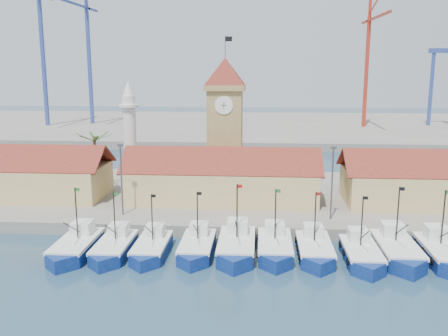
# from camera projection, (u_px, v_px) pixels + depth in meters

# --- Properties ---
(ground) EXTENTS (400.00, 400.00, 0.00)m
(ground) POSITION_uv_depth(u_px,v_px,m) (207.00, 265.00, 50.95)
(ground) COLOR #1B334A
(ground) RESTS_ON ground
(quay) EXTENTS (140.00, 32.00, 1.50)m
(quay) POSITION_uv_depth(u_px,v_px,m) (224.00, 198.00, 74.24)
(quay) COLOR gray
(quay) RESTS_ON ground
(terminal) EXTENTS (240.00, 80.00, 2.00)m
(terminal) POSITION_uv_depth(u_px,v_px,m) (244.00, 127.00, 158.22)
(terminal) COLOR gray
(terminal) RESTS_ON ground
(boat_0) EXTENTS (3.70, 10.13, 7.66)m
(boat_0) POSITION_uv_depth(u_px,v_px,m) (75.00, 248.00, 53.60)
(boat_0) COLOR navy
(boat_0) RESTS_ON ground
(boat_1) EXTENTS (3.45, 9.46, 7.15)m
(boat_1) POSITION_uv_depth(u_px,v_px,m) (114.00, 249.00, 53.50)
(boat_1) COLOR navy
(boat_1) RESTS_ON ground
(boat_2) EXTENTS (3.35, 9.19, 6.95)m
(boat_2) POSITION_uv_depth(u_px,v_px,m) (151.00, 249.00, 53.49)
(boat_2) COLOR navy
(boat_2) RESTS_ON ground
(boat_3) EXTENTS (3.46, 9.49, 7.18)m
(boat_3) POSITION_uv_depth(u_px,v_px,m) (197.00, 248.00, 53.69)
(boat_3) COLOR navy
(boat_3) RESTS_ON ground
(boat_4) EXTENTS (3.89, 10.65, 8.06)m
(boat_4) POSITION_uv_depth(u_px,v_px,m) (236.00, 248.00, 53.53)
(boat_4) COLOR navy
(boat_4) RESTS_ON ground
(boat_5) EXTENTS (3.63, 9.95, 7.53)m
(boat_5) POSITION_uv_depth(u_px,v_px,m) (275.00, 248.00, 53.50)
(boat_5) COLOR navy
(boat_5) RESTS_ON ground
(boat_6) EXTENTS (3.55, 9.73, 7.37)m
(boat_6) POSITION_uv_depth(u_px,v_px,m) (315.00, 251.00, 52.87)
(boat_6) COLOR navy
(boat_6) RESTS_ON ground
(boat_7) EXTENTS (3.51, 9.61, 7.27)m
(boat_7) POSITION_uv_depth(u_px,v_px,m) (362.00, 255.00, 51.59)
(boat_7) COLOR navy
(boat_7) RESTS_ON ground
(boat_8) EXTENTS (3.89, 10.65, 8.06)m
(boat_8) POSITION_uv_depth(u_px,v_px,m) (398.00, 252.00, 52.38)
(boat_8) COLOR navy
(boat_8) RESTS_ON ground
(boat_9) EXTENTS (3.81, 10.44, 7.90)m
(boat_9) POSITION_uv_depth(u_px,v_px,m) (443.00, 255.00, 51.65)
(boat_9) COLOR navy
(boat_9) RESTS_ON ground
(hall_left) EXTENTS (31.20, 10.13, 7.61)m
(hall_left) POSITION_uv_depth(u_px,v_px,m) (1.00, 179.00, 71.96)
(hall_left) COLOR #E2BB7C
(hall_left) RESTS_ON quay
(hall_center) EXTENTS (27.04, 10.13, 7.61)m
(hall_center) POSITION_uv_depth(u_px,v_px,m) (222.00, 183.00, 69.69)
(hall_center) COLOR #E2BB7C
(hall_center) RESTS_ON quay
(clock_tower) EXTENTS (5.80, 5.80, 22.70)m
(clock_tower) POSITION_uv_depth(u_px,v_px,m) (225.00, 121.00, 73.94)
(clock_tower) COLOR tan
(clock_tower) RESTS_ON quay
(minaret) EXTENTS (3.00, 3.00, 16.30)m
(minaret) POSITION_uv_depth(u_px,v_px,m) (130.00, 133.00, 77.42)
(minaret) COLOR silver
(minaret) RESTS_ON quay
(palm_tree) EXTENTS (5.60, 5.03, 8.39)m
(palm_tree) POSITION_uv_depth(u_px,v_px,m) (95.00, 157.00, 76.52)
(palm_tree) COLOR brown
(palm_tree) RESTS_ON quay
(lamp_posts) EXTENTS (80.70, 0.25, 9.03)m
(lamp_posts) POSITION_uv_depth(u_px,v_px,m) (221.00, 178.00, 61.33)
(lamp_posts) COLOR #3F3F44
(lamp_posts) RESTS_ON quay
(crane_blue_far) EXTENTS (1.00, 36.41, 46.43)m
(crane_blue_far) POSITION_uv_depth(u_px,v_px,m) (39.00, 38.00, 147.49)
(crane_blue_far) COLOR #304494
(crane_blue_far) RESTS_ON terminal
(crane_blue_near) EXTENTS (1.00, 30.65, 43.46)m
(crane_blue_near) POSITION_uv_depth(u_px,v_px,m) (87.00, 46.00, 153.63)
(crane_blue_near) COLOR #304494
(crane_blue_near) RESTS_ON terminal
(crane_red_right) EXTENTS (1.00, 34.51, 38.97)m
(crane_red_right) POSITION_uv_depth(u_px,v_px,m) (369.00, 53.00, 144.43)
(crane_red_right) COLOR #B12C1B
(crane_red_right) RESTS_ON terminal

